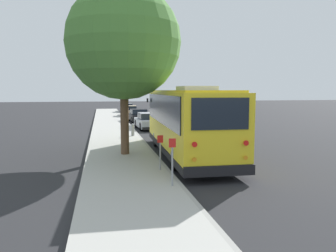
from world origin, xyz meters
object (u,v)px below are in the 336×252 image
object	(u,v)px
parked_sedan_tan	(130,112)
sign_post_far	(160,152)
shuttle_bus	(187,119)
parked_sedan_black	(138,116)
parked_sedan_silver	(148,121)
street_tree	(123,35)
parked_sedan_gray	(127,108)
sign_post_near	(172,162)
fire_hydrant	(133,130)

from	to	relation	value
parked_sedan_tan	sign_post_far	world-z (taller)	sign_post_far
shuttle_bus	parked_sedan_black	distance (m)	17.91
shuttle_bus	sign_post_far	size ratio (longest dim) A/B	7.71
parked_sedan_silver	street_tree	size ratio (longest dim) A/B	0.49
shuttle_bus	parked_sedan_gray	world-z (taller)	shuttle_bus
parked_sedan_gray	sign_post_near	world-z (taller)	sign_post_near
sign_post_near	parked_sedan_black	bearing A→B (deg)	-3.83
parked_sedan_tan	parked_sedan_gray	bearing A→B (deg)	2.88
parked_sedan_silver	parked_sedan_black	size ratio (longest dim) A/B	0.99
parked_sedan_silver	sign_post_near	world-z (taller)	sign_post_near
parked_sedan_silver	sign_post_near	distance (m)	16.71
parked_sedan_black	street_tree	xyz separation A→B (m)	(-17.41, 2.63, 5.13)
parked_sedan_gray	fire_hydrant	size ratio (longest dim) A/B	5.72
shuttle_bus	fire_hydrant	world-z (taller)	shuttle_bus
fire_hydrant	parked_sedan_gray	bearing A→B (deg)	-3.60
parked_sedan_tan	sign_post_near	bearing A→B (deg)	-178.42
sign_post_near	street_tree	bearing A→B (deg)	10.72
parked_sedan_silver	parked_sedan_tan	size ratio (longest dim) A/B	0.98
parked_sedan_tan	sign_post_near	distance (m)	29.45
shuttle_bus	sign_post_far	xyz separation A→B (m)	(-3.12, 1.85, -0.95)
street_tree	fire_hydrant	size ratio (longest dim) A/B	10.67
shuttle_bus	parked_sedan_gray	bearing A→B (deg)	2.69
parked_sedan_black	sign_post_far	xyz separation A→B (m)	(-20.98, 1.55, 0.25)
fire_hydrant	parked_sedan_tan	bearing A→B (deg)	-4.58
parked_sedan_gray	street_tree	xyz separation A→B (m)	(-31.08, 2.53, 5.10)
shuttle_bus	parked_sedan_tan	distance (m)	24.20
parked_sedan_tan	street_tree	size ratio (longest dim) A/B	0.50
parked_sedan_tan	sign_post_far	bearing A→B (deg)	-178.61
shuttle_bus	parked_sedan_gray	xyz separation A→B (m)	(31.53, 0.40, -1.18)
parked_sedan_tan	parked_sedan_silver	bearing A→B (deg)	-174.51
parked_sedan_black	parked_sedan_silver	bearing A→B (deg)	178.09
sign_post_near	sign_post_far	world-z (taller)	sign_post_near
street_tree	sign_post_near	distance (m)	7.53
sign_post_near	parked_sedan_silver	bearing A→B (deg)	-5.51
parked_sedan_tan	parked_sedan_gray	distance (m)	7.37
shuttle_bus	parked_sedan_silver	world-z (taller)	shuttle_bus
parked_sedan_silver	sign_post_far	size ratio (longest dim) A/B	3.18
parked_sedan_silver	shuttle_bus	bearing A→B (deg)	178.52
shuttle_bus	parked_sedan_black	bearing A→B (deg)	2.95
parked_sedan_gray	sign_post_far	bearing A→B (deg)	177.86
fire_hydrant	sign_post_near	bearing A→B (deg)	-179.40
parked_sedan_tan	parked_sedan_gray	size ratio (longest dim) A/B	0.93
parked_sedan_silver	parked_sedan_tan	distance (m)	12.79
parked_sedan_black	parked_sedan_gray	size ratio (longest dim) A/B	0.91
sign_post_far	street_tree	bearing A→B (deg)	16.83
parked_sedan_tan	street_tree	world-z (taller)	street_tree
parked_sedan_black	parked_sedan_tan	bearing A→B (deg)	-0.15
parked_sedan_silver	fire_hydrant	bearing A→B (deg)	157.93
shuttle_bus	street_tree	world-z (taller)	street_tree
parked_sedan_gray	street_tree	bearing A→B (deg)	175.61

